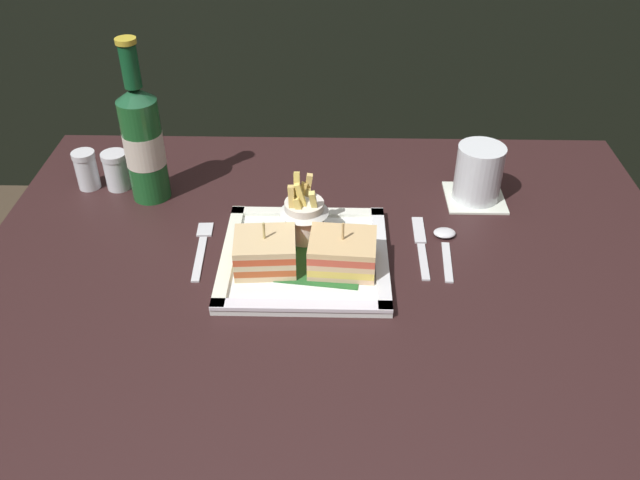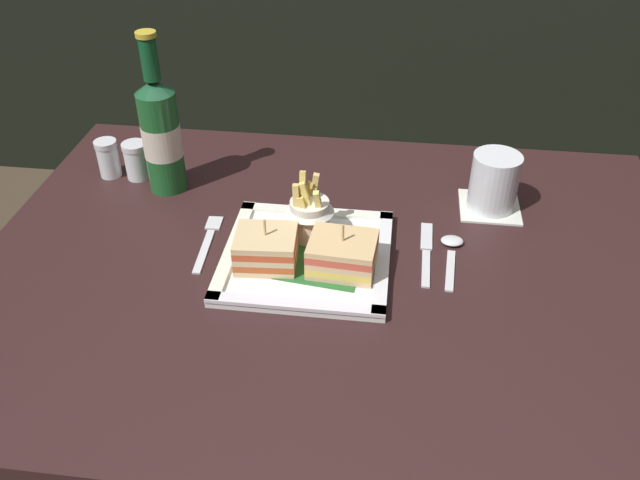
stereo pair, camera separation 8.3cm
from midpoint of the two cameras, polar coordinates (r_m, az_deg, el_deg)
The scene contains 13 objects.
dining_table at distance 1.10m, azimuth -1.10°, elevation -7.90°, with size 1.08×0.80×0.75m.
square_plate at distance 1.00m, azimuth -3.53°, elevation -1.63°, with size 0.25×0.25×0.02m.
sandwich_half_left at distance 0.97m, azimuth -7.01°, elevation -1.12°, with size 0.09×0.08×0.08m.
sandwich_half_right at distance 0.96m, azimuth -0.36°, elevation -1.21°, with size 0.10×0.09×0.08m.
fries_cup at distance 1.01m, azimuth -3.56°, elevation 2.32°, with size 0.08×0.08×0.11m.
beer_bottle at distance 1.15m, azimuth -16.85°, elevation 8.09°, with size 0.07×0.07×0.28m.
drink_coaster at distance 1.17m, azimuth 11.31°, elevation 3.52°, with size 0.10×0.10×0.00m, color silver.
water_glass at distance 1.15m, azimuth 11.56°, elevation 5.32°, with size 0.08×0.08×0.10m.
fork at distance 1.05m, azimuth -12.18°, elevation -0.58°, with size 0.03×0.15×0.00m.
knife at distance 1.04m, azimuth 6.56°, elevation -0.35°, with size 0.02×0.16×0.00m.
spoon at distance 1.05m, azimuth 8.65°, elevation -0.05°, with size 0.03×0.13×0.01m.
salt_shaker at distance 1.25m, azimuth -21.08°, elevation 5.42°, with size 0.04×0.04×0.07m.
pepper_shaker at distance 1.23m, azimuth -18.79°, elevation 5.45°, with size 0.04×0.04×0.07m.
Camera 1 is at (-0.00, -0.79, 1.37)m, focal length 37.27 mm.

